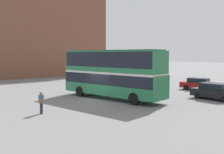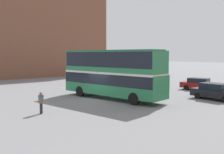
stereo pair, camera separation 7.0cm
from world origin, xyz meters
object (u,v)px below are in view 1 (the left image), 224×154
Objects in this scene: double_decker_bus at (112,71)px; parked_car_kerb_near at (199,84)px; pedestrian_foreground at (41,100)px; parked_car_kerb_far at (215,91)px.

double_decker_bus reaches higher than parked_car_kerb_near.
pedestrian_foreground is 20.33m from parked_car_kerb_near.
double_decker_bus is at bearing -132.43° from parked_car_kerb_far.
parked_car_kerb_near is 1.06× the size of parked_car_kerb_far.
pedestrian_foreground is at bearing -107.75° from parked_car_kerb_far.
double_decker_bus is 7.02× the size of pedestrian_foreground.
pedestrian_foreground reaches higher than parked_car_kerb_near.
pedestrian_foreground is 0.36× the size of parked_car_kerb_far.
parked_car_kerb_near is (2.11, 12.16, -1.99)m from double_decker_bus.
double_decker_bus is 2.39× the size of parked_car_kerb_near.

